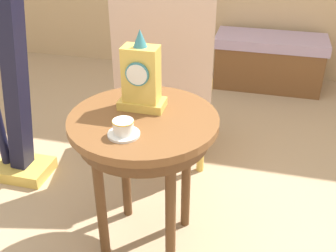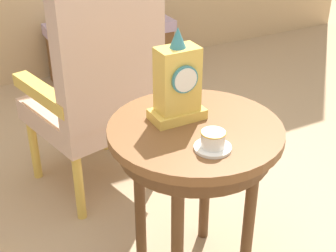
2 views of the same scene
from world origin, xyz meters
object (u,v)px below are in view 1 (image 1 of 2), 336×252
at_px(armchair, 164,71).
at_px(mantel_clock, 141,78).
at_px(side_table, 144,136).
at_px(teacup_left, 123,129).
at_px(harp, 4,53).
at_px(window_bench, 269,61).

bearing_deg(armchair, mantel_clock, -83.64).
xyz_separation_m(side_table, teacup_left, (-0.03, -0.15, 0.12)).
height_order(mantel_clock, armchair, armchair).
bearing_deg(harp, armchair, 26.11).
xyz_separation_m(mantel_clock, harp, (-0.81, 0.25, -0.05)).
xyz_separation_m(armchair, window_bench, (0.57, 1.31, -0.37)).
bearing_deg(mantel_clock, harp, 162.80).
xyz_separation_m(armchair, harp, (-0.74, -0.36, 0.17)).
bearing_deg(harp, teacup_left, -30.79).
distance_m(armchair, window_bench, 1.47).
relative_size(armchair, window_bench, 1.26).
bearing_deg(harp, mantel_clock, -17.20).
relative_size(teacup_left, armchair, 0.11).
bearing_deg(window_bench, teacup_left, -103.13).
relative_size(side_table, teacup_left, 5.56).
bearing_deg(teacup_left, harp, 149.21).
distance_m(mantel_clock, harp, 0.85).
distance_m(side_table, harp, 0.92).
bearing_deg(harp, window_bench, 51.82).
xyz_separation_m(teacup_left, window_bench, (0.50, 2.15, -0.49)).
relative_size(side_table, window_bench, 0.75).
height_order(side_table, armchair, armchair).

